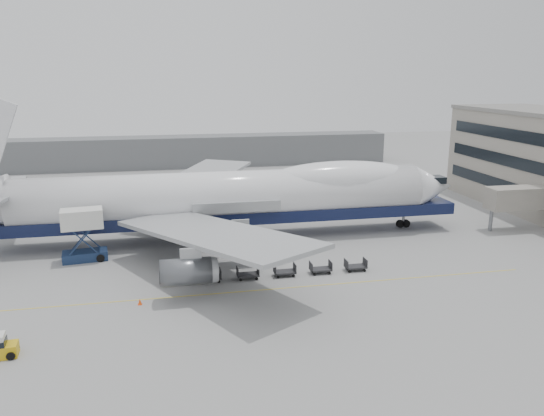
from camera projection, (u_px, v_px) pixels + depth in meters
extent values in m
plane|color=gray|center=(239.00, 270.00, 58.40)|extent=(260.00, 260.00, 0.00)
cube|color=gold|center=(248.00, 291.00, 52.69)|extent=(60.00, 0.15, 0.01)
cube|color=gray|center=(519.00, 198.00, 72.64)|extent=(9.00, 3.00, 3.00)
cylinder|color=slate|center=(491.00, 220.00, 72.60)|extent=(0.50, 0.50, 3.00)
cube|color=slate|center=(153.00, 152.00, 122.09)|extent=(110.00, 8.00, 7.00)
cylinder|color=white|center=(225.00, 196.00, 68.39)|extent=(52.00, 6.40, 6.40)
cube|color=#0F1637|center=(233.00, 215.00, 69.22)|extent=(60.00, 5.76, 1.50)
cone|color=white|center=(432.00, 187.00, 74.01)|extent=(6.00, 6.40, 6.40)
ellipsoid|color=white|center=(341.00, 178.00, 70.99)|extent=(20.67, 5.78, 4.56)
cube|color=#9EA0A3|center=(212.00, 233.00, 54.40)|extent=(20.35, 26.74, 2.26)
cube|color=#9EA0A3|center=(195.00, 180.00, 81.52)|extent=(20.35, 26.74, 2.26)
cylinder|color=#595B60|center=(175.00, 189.00, 85.97)|extent=(4.80, 2.60, 2.60)
cylinder|color=#595B60|center=(218.00, 200.00, 78.58)|extent=(4.80, 2.60, 2.60)
cylinder|color=#595B60|center=(236.00, 240.00, 59.58)|extent=(4.80, 2.60, 2.60)
cylinder|color=#595B60|center=(186.00, 272.00, 49.87)|extent=(4.80, 2.60, 2.60)
cylinder|color=slate|center=(403.00, 219.00, 74.33)|extent=(0.36, 0.36, 2.50)
cylinder|color=black|center=(403.00, 224.00, 74.50)|extent=(1.10, 0.45, 1.10)
cylinder|color=slate|center=(205.00, 237.00, 66.06)|extent=(0.36, 0.36, 2.50)
cylinder|color=black|center=(205.00, 242.00, 66.23)|extent=(1.10, 0.45, 1.10)
cylinder|color=slate|center=(201.00, 224.00, 71.75)|extent=(0.36, 0.36, 2.50)
cylinder|color=black|center=(202.00, 229.00, 71.93)|extent=(1.10, 0.45, 1.10)
cube|color=#192A4C|center=(85.00, 256.00, 61.38)|extent=(5.23, 2.99, 1.09)
cube|color=silver|center=(82.00, 219.00, 60.29)|extent=(4.86, 3.14, 2.19)
cube|color=#192A4C|center=(82.00, 240.00, 59.79)|extent=(3.54, 0.56, 3.93)
cube|color=#192A4C|center=(85.00, 234.00, 61.87)|extent=(3.54, 0.56, 3.93)
cube|color=slate|center=(84.00, 215.00, 61.80)|extent=(2.52, 1.48, 0.15)
cylinder|color=black|center=(68.00, 260.00, 60.11)|extent=(0.90, 0.35, 0.90)
cylinder|color=black|center=(71.00, 255.00, 62.00)|extent=(0.90, 0.35, 0.90)
cylinder|color=black|center=(101.00, 258.00, 60.81)|extent=(0.90, 0.35, 0.90)
cylinder|color=black|center=(102.00, 253.00, 62.70)|extent=(0.90, 0.35, 0.90)
cube|color=gold|center=(0.00, 351.00, 40.32)|extent=(2.68, 1.58, 1.01)
cylinder|color=black|center=(11.00, 356.00, 39.97)|extent=(0.64, 0.28, 0.64)
cylinder|color=black|center=(15.00, 348.00, 41.11)|extent=(0.64, 0.28, 0.64)
cone|color=#EF460C|center=(140.00, 302.00, 49.56)|extent=(0.37, 0.37, 0.58)
cube|color=#EF460C|center=(140.00, 304.00, 49.63)|extent=(0.39, 0.39, 0.03)
cube|color=#2D2D30|center=(171.00, 280.00, 54.28)|extent=(2.30, 1.35, 0.18)
cube|color=#2D2D30|center=(160.00, 277.00, 53.97)|extent=(0.08, 1.35, 0.90)
cube|color=#2D2D30|center=(182.00, 276.00, 54.39)|extent=(0.08, 1.35, 0.90)
cylinder|color=black|center=(163.00, 286.00, 53.66)|extent=(0.30, 0.12, 0.30)
cylinder|color=black|center=(163.00, 282.00, 54.71)|extent=(0.30, 0.12, 0.30)
cylinder|color=black|center=(180.00, 284.00, 53.99)|extent=(0.30, 0.12, 0.30)
cylinder|color=black|center=(179.00, 280.00, 55.04)|extent=(0.30, 0.12, 0.30)
cube|color=#2D2D30|center=(210.00, 277.00, 55.05)|extent=(2.30, 1.35, 0.18)
cube|color=#2D2D30|center=(199.00, 275.00, 54.74)|extent=(0.08, 1.35, 0.90)
cube|color=#2D2D30|center=(220.00, 273.00, 55.17)|extent=(0.08, 1.35, 0.90)
cylinder|color=black|center=(202.00, 283.00, 54.44)|extent=(0.30, 0.12, 0.30)
cylinder|color=black|center=(201.00, 279.00, 55.48)|extent=(0.30, 0.12, 0.30)
cylinder|color=black|center=(219.00, 281.00, 54.77)|extent=(0.30, 0.12, 0.30)
cylinder|color=black|center=(218.00, 278.00, 55.81)|extent=(0.30, 0.12, 0.30)
cube|color=#2D2D30|center=(248.00, 275.00, 55.82)|extent=(2.30, 1.35, 0.18)
cube|color=#2D2D30|center=(237.00, 272.00, 55.51)|extent=(0.08, 1.35, 0.90)
cube|color=#2D2D30|center=(258.00, 270.00, 55.94)|extent=(0.08, 1.35, 0.90)
cylinder|color=black|center=(241.00, 280.00, 55.21)|extent=(0.30, 0.12, 0.30)
cylinder|color=black|center=(239.00, 276.00, 56.26)|extent=(0.30, 0.12, 0.30)
cylinder|color=black|center=(257.00, 279.00, 55.54)|extent=(0.30, 0.12, 0.30)
cylinder|color=black|center=(255.00, 275.00, 56.59)|extent=(0.30, 0.12, 0.30)
cube|color=#2D2D30|center=(285.00, 272.00, 56.60)|extent=(2.30, 1.35, 0.18)
cube|color=#2D2D30|center=(275.00, 269.00, 56.29)|extent=(0.08, 1.35, 0.90)
cube|color=#2D2D30|center=(295.00, 268.00, 56.71)|extent=(0.08, 1.35, 0.90)
cylinder|color=black|center=(278.00, 277.00, 55.98)|extent=(0.30, 0.12, 0.30)
cylinder|color=black|center=(276.00, 273.00, 57.03)|extent=(0.30, 0.12, 0.30)
cylinder|color=black|center=(294.00, 276.00, 56.31)|extent=(0.30, 0.12, 0.30)
cylinder|color=black|center=(291.00, 272.00, 57.36)|extent=(0.30, 0.12, 0.30)
cube|color=#2D2D30|center=(321.00, 269.00, 57.37)|extent=(2.30, 1.35, 0.18)
cube|color=#2D2D30|center=(311.00, 266.00, 57.06)|extent=(0.08, 1.35, 0.90)
cube|color=#2D2D30|center=(330.00, 265.00, 57.49)|extent=(0.08, 1.35, 0.90)
cylinder|color=black|center=(314.00, 274.00, 56.76)|extent=(0.30, 0.12, 0.30)
cylinder|color=black|center=(312.00, 271.00, 57.80)|extent=(0.30, 0.12, 0.30)
cylinder|color=black|center=(330.00, 273.00, 57.09)|extent=(0.30, 0.12, 0.30)
cylinder|color=black|center=(327.00, 269.00, 58.13)|extent=(0.30, 0.12, 0.30)
cube|color=#2D2D30|center=(355.00, 267.00, 58.14)|extent=(2.30, 1.35, 0.18)
cube|color=#2D2D30|center=(346.00, 264.00, 57.83)|extent=(0.08, 1.35, 0.90)
cube|color=#2D2D30|center=(365.00, 262.00, 58.26)|extent=(0.08, 1.35, 0.90)
cylinder|color=black|center=(350.00, 272.00, 57.53)|extent=(0.30, 0.12, 0.30)
cylinder|color=black|center=(346.00, 268.00, 58.58)|extent=(0.30, 0.12, 0.30)
cylinder|color=black|center=(365.00, 270.00, 57.86)|extent=(0.30, 0.12, 0.30)
cylinder|color=black|center=(361.00, 267.00, 58.90)|extent=(0.30, 0.12, 0.30)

